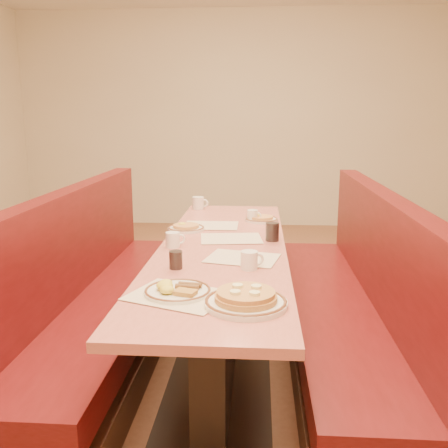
# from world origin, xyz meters

# --- Properties ---
(ground) EXTENTS (8.00, 8.00, 0.00)m
(ground) POSITION_xyz_m (0.00, 0.00, 0.00)
(ground) COLOR #9E6647
(ground) RESTS_ON ground
(room_envelope) EXTENTS (6.04, 8.04, 2.82)m
(room_envelope) POSITION_xyz_m (0.00, 0.00, 1.93)
(room_envelope) COLOR beige
(room_envelope) RESTS_ON ground
(diner_table) EXTENTS (0.70, 2.50, 0.75)m
(diner_table) POSITION_xyz_m (0.00, 0.00, 0.37)
(diner_table) COLOR black
(diner_table) RESTS_ON ground
(booth_left) EXTENTS (0.55, 2.50, 1.05)m
(booth_left) POSITION_xyz_m (-0.73, 0.00, 0.36)
(booth_left) COLOR #4C3326
(booth_left) RESTS_ON ground
(booth_right) EXTENTS (0.55, 2.50, 1.05)m
(booth_right) POSITION_xyz_m (0.73, 0.00, 0.36)
(booth_right) COLOR #4C3326
(booth_right) RESTS_ON ground
(placemat_near_left) EXTENTS (0.46, 0.41, 0.00)m
(placemat_near_left) POSITION_xyz_m (-0.12, -0.81, 0.75)
(placemat_near_left) COLOR #EFE7BB
(placemat_near_left) RESTS_ON diner_table
(placemat_near_right) EXTENTS (0.40, 0.34, 0.00)m
(placemat_near_right) POSITION_xyz_m (0.12, -0.26, 0.75)
(placemat_near_right) COLOR #EFE7BB
(placemat_near_right) RESTS_ON diner_table
(placemat_far_left) EXTENTS (0.35, 0.27, 0.00)m
(placemat_far_left) POSITION_xyz_m (-0.11, 0.50, 0.75)
(placemat_far_left) COLOR #EFE7BB
(placemat_far_left) RESTS_ON diner_table
(placemat_far_right) EXTENTS (0.38, 0.31, 0.00)m
(placemat_far_right) POSITION_xyz_m (0.04, 0.15, 0.75)
(placemat_far_right) COLOR #EFE7BB
(placemat_far_right) RESTS_ON diner_table
(pancake_plate) EXTENTS (0.32, 0.32, 0.07)m
(pancake_plate) POSITION_xyz_m (0.15, -0.90, 0.77)
(pancake_plate) COLOR white
(pancake_plate) RESTS_ON diner_table
(eggs_plate) EXTENTS (0.28, 0.28, 0.06)m
(eggs_plate) POSITION_xyz_m (-0.13, -0.79, 0.77)
(eggs_plate) COLOR white
(eggs_plate) RESTS_ON diner_table
(extra_plate_mid) EXTENTS (0.23, 0.23, 0.05)m
(extra_plate_mid) POSITION_xyz_m (0.22, 0.68, 0.77)
(extra_plate_mid) COLOR white
(extra_plate_mid) RESTS_ON diner_table
(extra_plate_far) EXTENTS (0.23, 0.23, 0.05)m
(extra_plate_far) POSITION_xyz_m (-0.26, 0.37, 0.77)
(extra_plate_far) COLOR white
(extra_plate_far) RESTS_ON diner_table
(coffee_mug_a) EXTENTS (0.11, 0.08, 0.09)m
(coffee_mug_a) POSITION_xyz_m (0.16, -0.43, 0.80)
(coffee_mug_a) COLOR white
(coffee_mug_a) RESTS_ON diner_table
(coffee_mug_b) EXTENTS (0.11, 0.08, 0.08)m
(coffee_mug_b) POSITION_xyz_m (-0.27, -0.05, 0.79)
(coffee_mug_b) COLOR white
(coffee_mug_b) RESTS_ON diner_table
(coffee_mug_c) EXTENTS (0.10, 0.07, 0.08)m
(coffee_mug_c) POSITION_xyz_m (0.16, 0.67, 0.79)
(coffee_mug_c) COLOR white
(coffee_mug_c) RESTS_ON diner_table
(coffee_mug_d) EXTENTS (0.13, 0.09, 0.10)m
(coffee_mug_d) POSITION_xyz_m (-0.27, 1.10, 0.80)
(coffee_mug_d) COLOR white
(coffee_mug_d) RESTS_ON diner_table
(soda_tumbler_near) EXTENTS (0.06, 0.06, 0.09)m
(soda_tumbler_near) POSITION_xyz_m (-0.19, -0.44, 0.79)
(soda_tumbler_near) COLOR black
(soda_tumbler_near) RESTS_ON diner_table
(soda_tumbler_mid) EXTENTS (0.08, 0.08, 0.11)m
(soda_tumbler_mid) POSITION_xyz_m (0.28, 0.13, 0.80)
(soda_tumbler_mid) COLOR black
(soda_tumbler_mid) RESTS_ON diner_table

